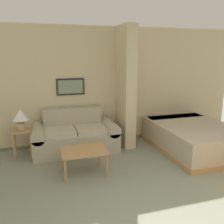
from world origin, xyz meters
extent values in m
cube|color=#CCB78E|center=(0.00, 3.81, 1.30)|extent=(6.45, 0.12, 2.60)
cube|color=#70644E|center=(0.00, 3.74, 0.03)|extent=(6.45, 0.02, 0.06)
cube|color=black|center=(-0.85, 3.73, 1.31)|extent=(0.60, 0.02, 0.36)
cube|color=gray|center=(-0.85, 3.72, 1.31)|extent=(0.53, 0.01, 0.29)
cube|color=#CCB78E|center=(0.30, 3.40, 1.30)|extent=(0.24, 0.70, 2.60)
cube|color=tan|center=(-0.85, 3.29, 0.21)|extent=(1.26, 0.84, 0.42)
cube|color=tan|center=(-0.85, 3.61, 0.65)|extent=(1.26, 0.20, 0.45)
cube|color=tan|center=(-1.60, 3.29, 0.21)|extent=(0.24, 0.84, 0.42)
cylinder|color=tan|center=(-1.60, 3.29, 0.47)|extent=(0.27, 0.84, 0.27)
cube|color=tan|center=(-0.10, 3.29, 0.21)|extent=(0.24, 0.84, 0.42)
cylinder|color=tan|center=(-0.10, 3.29, 0.47)|extent=(0.27, 0.84, 0.27)
cube|color=#BAAF94|center=(-1.17, 3.24, 0.47)|extent=(0.61, 0.60, 0.10)
cube|color=#BAAF94|center=(-0.54, 3.24, 0.47)|extent=(0.61, 0.60, 0.10)
cube|color=#B27F4C|center=(-0.87, 2.24, 0.41)|extent=(0.77, 0.55, 0.04)
cylinder|color=#B27F4C|center=(-1.22, 2.00, 0.20)|extent=(0.04, 0.04, 0.40)
cylinder|color=#B27F4C|center=(-0.53, 2.00, 0.20)|extent=(0.04, 0.04, 0.40)
cylinder|color=#B27F4C|center=(-1.22, 2.48, 0.20)|extent=(0.04, 0.04, 0.40)
cylinder|color=#B27F4C|center=(-0.53, 2.48, 0.20)|extent=(0.04, 0.04, 0.40)
cube|color=#B27F4C|center=(-1.90, 3.30, 0.55)|extent=(0.37, 0.37, 0.04)
cylinder|color=#B27F4C|center=(-2.05, 3.15, 0.27)|extent=(0.04, 0.04, 0.53)
cylinder|color=#B27F4C|center=(-1.74, 3.15, 0.27)|extent=(0.04, 0.04, 0.53)
cylinder|color=#B27F4C|center=(-2.05, 3.46, 0.27)|extent=(0.04, 0.04, 0.53)
cylinder|color=#B27F4C|center=(-1.74, 3.46, 0.27)|extent=(0.04, 0.04, 0.53)
cylinder|color=tan|center=(-1.90, 3.30, 0.64)|extent=(0.16, 0.16, 0.14)
cylinder|color=tan|center=(-1.90, 3.30, 0.73)|extent=(0.02, 0.02, 0.05)
cone|color=silver|center=(-1.90, 3.30, 0.87)|extent=(0.30, 0.30, 0.22)
cube|color=#B27F4C|center=(1.59, 2.65, 0.05)|extent=(1.53, 2.08, 0.10)
cube|color=tan|center=(1.59, 2.65, 0.32)|extent=(1.49, 2.04, 0.44)
cube|color=white|center=(1.59, 3.45, 0.49)|extent=(1.37, 0.36, 0.10)
camera|label=1|loc=(-1.57, -1.68, 2.02)|focal=40.00mm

